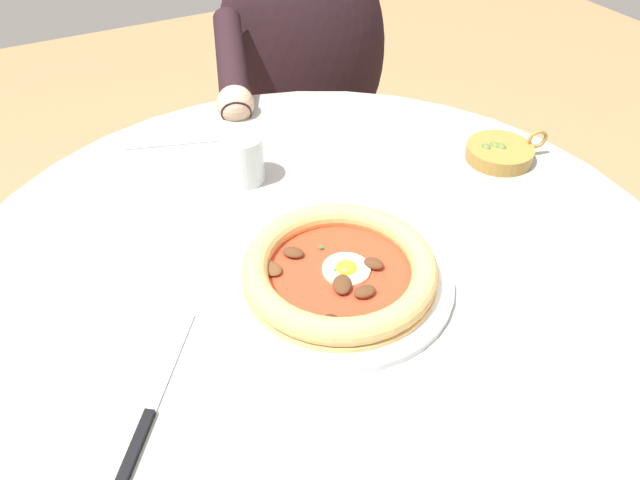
# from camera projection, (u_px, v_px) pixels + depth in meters

# --- Properties ---
(dining_table) EXTENTS (1.00, 1.00, 0.74)m
(dining_table) POSITION_uv_depth(u_px,v_px,m) (321.00, 350.00, 0.93)
(dining_table) COLOR #999993
(dining_table) RESTS_ON ground
(pizza_on_plate) EXTENTS (0.29, 0.29, 0.04)m
(pizza_on_plate) POSITION_uv_depth(u_px,v_px,m) (340.00, 272.00, 0.76)
(pizza_on_plate) COLOR white
(pizza_on_plate) RESTS_ON dining_table
(water_glass) EXTENTS (0.07, 0.07, 0.08)m
(water_glass) POSITION_uv_depth(u_px,v_px,m) (243.00, 161.00, 0.94)
(water_glass) COLOR silver
(water_glass) RESTS_ON dining_table
(steak_knife) EXTENTS (0.19, 0.14, 0.01)m
(steak_knife) POSITION_uv_depth(u_px,v_px,m) (147.00, 420.00, 0.62)
(steak_knife) COLOR silver
(steak_knife) RESTS_ON dining_table
(olive_pan) EXTENTS (0.11, 0.13, 0.05)m
(olive_pan) POSITION_uv_depth(u_px,v_px,m) (500.00, 152.00, 0.99)
(olive_pan) COLOR olive
(olive_pan) RESTS_ON dining_table
(fork_utensil) EXTENTS (0.06, 0.18, 0.00)m
(fork_utensil) POSITION_uv_depth(u_px,v_px,m) (181.00, 143.00, 1.04)
(fork_utensil) COLOR #BCBCC1
(fork_utensil) RESTS_ON dining_table
(diner_person) EXTENTS (0.46, 0.50, 1.16)m
(diner_person) POSITION_uv_depth(u_px,v_px,m) (303.00, 133.00, 1.51)
(diner_person) COLOR #282833
(diner_person) RESTS_ON ground
(cafe_chair_diner) EXTENTS (0.52, 0.52, 0.87)m
(cafe_chair_diner) POSITION_uv_depth(u_px,v_px,m) (301.00, 106.00, 1.61)
(cafe_chair_diner) COLOR #504A45
(cafe_chair_diner) RESTS_ON ground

